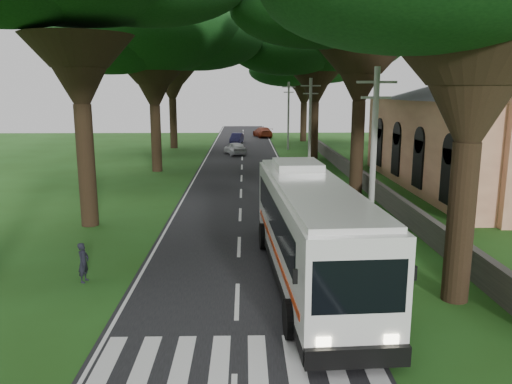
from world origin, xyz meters
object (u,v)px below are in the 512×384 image
Objects in this scene: pole_far at (288,115)px; pedestrian at (83,262)px; church at (491,121)px; pole_mid at (310,127)px; distant_car_b at (237,138)px; distant_car_c at (263,132)px; pole_near at (373,163)px; coach_bus at (310,229)px; distant_car_a at (235,148)px.

pole_far reaches higher than pedestrian.
pedestrian is at bearing -143.32° from church.
church is 3.00× the size of pole_mid.
pedestrian is (-4.98, -49.53, 0.08)m from distant_car_b.
distant_car_c is at bearing 1.23° from pedestrian.
pole_near reaches higher than distant_car_b.
distant_car_c is at bearing 86.47° from coach_bus.
coach_bus is 3.28× the size of distant_car_b.
pole_near is at bearing -128.50° from church.
pole_mid and pole_far have the same top height.
distant_car_a is at bearing 2.23° from pedestrian.
pole_mid is 1.54× the size of distant_car_c.
pole_near is 4.14m from coach_bus.
pedestrian is (-23.65, -17.61, -4.15)m from church.
pole_near and pole_far have the same top height.
coach_bus is (-2.80, -42.17, -2.13)m from pole_far.
pole_mid is 5.25× the size of pedestrian.
coach_bus is at bearing 77.50° from distant_car_c.
pole_mid reaches higher than pedestrian.
pole_near is 11.97m from pedestrian.
pole_near reaches higher than pedestrian.
church is at bearing -19.81° from pole_mid.
distant_car_a is 12.34m from distant_car_b.
pole_near is at bearing 82.40° from distant_car_a.
distant_car_b is (-3.50, 49.64, -1.36)m from coach_bus.
pole_mid is 2.01× the size of distant_car_b.
pole_far reaches higher than coach_bus.
church is at bearing 51.50° from pole_near.
pole_mid reaches higher than distant_car_b.
church is 4.61× the size of distant_car_c.
pole_far is at bearing 116.82° from church.
distant_car_b is 2.61× the size of pedestrian.
pole_mid is 0.61× the size of coach_bus.
pole_near reaches higher than distant_car_c.
pole_mid is 36.06m from distant_car_c.
church reaches higher than pole_far.
pole_near reaches higher than distant_car_a.
distant_car_b is (-0.00, 12.34, -0.05)m from distant_car_a.
pole_near is at bearing -74.83° from distant_car_b.
distant_car_b is 0.76× the size of distant_car_c.
pole_near is at bearing 80.36° from distant_car_c.
pole_near is 48.01m from distant_car_b.
pole_far is 42.32m from coach_bus.
pole_mid is (-12.36, 4.45, -0.73)m from church.
pole_far is (-12.36, 24.45, -0.73)m from church.
church is at bearing 98.06° from distant_car_c.
church reaches higher than distant_car_b.
pole_mid reaches higher than distant_car_a.
pole_mid is 20.00m from pole_far.
distant_car_c is 58.54m from pedestrian.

